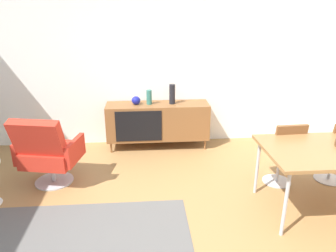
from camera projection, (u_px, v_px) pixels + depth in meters
ground_plane at (167, 244)px, 3.03m from camera, size 8.32×8.32×0.00m
wall_back at (154, 57)px, 4.98m from camera, size 6.80×0.12×2.80m
sideboard at (158, 121)px, 5.03m from camera, size 1.60×0.45×0.72m
vase_cobalt at (172, 94)px, 4.90m from camera, size 0.09×0.09×0.31m
vase_sculptural_dark at (136, 100)px, 4.89m from camera, size 0.14×0.14×0.13m
vase_ceramic_small at (149, 97)px, 4.89m from camera, size 0.08×0.08×0.22m
dining_chair_back_left at (283, 151)px, 3.91m from camera, size 0.42×0.44×0.86m
lounge_chair_red at (47, 151)px, 3.90m from camera, size 0.80×0.76×0.95m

